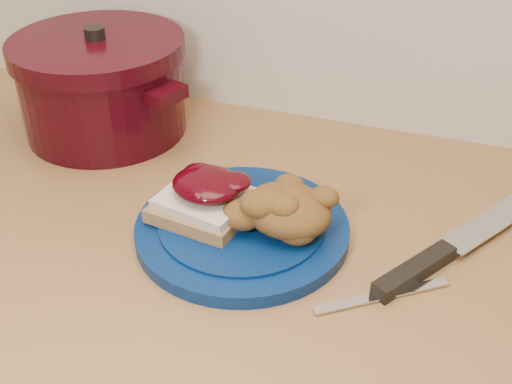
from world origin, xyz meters
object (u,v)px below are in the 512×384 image
(chef_knife, at_px, (439,255))
(dutch_oven, at_px, (102,85))
(butter_knife, at_px, (382,296))
(plate, at_px, (242,229))
(pepper_grinder, at_px, (120,74))

(chef_knife, xyz_separation_m, dutch_oven, (-0.50, 0.15, 0.06))
(chef_knife, distance_m, dutch_oven, 0.53)
(chef_knife, bearing_deg, butter_knife, -179.69)
(plate, distance_m, butter_knife, 0.18)
(plate, relative_size, chef_knife, 0.90)
(chef_knife, distance_m, pepper_grinder, 0.55)
(pepper_grinder, bearing_deg, plate, -39.47)
(plate, xyz_separation_m, chef_knife, (0.22, 0.03, 0.00))
(chef_knife, height_order, pepper_grinder, pepper_grinder)
(chef_knife, xyz_separation_m, pepper_grinder, (-0.51, 0.21, 0.05))
(butter_knife, height_order, pepper_grinder, pepper_grinder)
(plate, bearing_deg, dutch_oven, 148.01)
(plate, distance_m, chef_knife, 0.22)
(pepper_grinder, bearing_deg, chef_knife, -22.27)
(butter_knife, relative_size, dutch_oven, 0.49)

